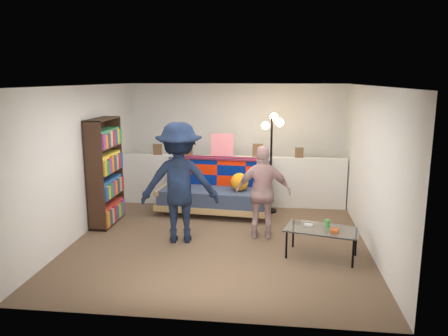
# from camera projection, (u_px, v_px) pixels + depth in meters

# --- Properties ---
(ground) EXTENTS (5.00, 5.00, 0.00)m
(ground) POSITION_uv_depth(u_px,v_px,m) (221.00, 237.00, 7.05)
(ground) COLOR brown
(ground) RESTS_ON ground
(room_shell) EXTENTS (4.60, 5.05, 2.45)m
(room_shell) POSITION_uv_depth(u_px,v_px,m) (225.00, 130.00, 7.17)
(room_shell) COLOR silver
(room_shell) RESTS_ON ground
(half_wall_ledge) EXTENTS (4.45, 0.15, 1.00)m
(half_wall_ledge) POSITION_uv_depth(u_px,v_px,m) (232.00, 181.00, 8.69)
(half_wall_ledge) COLOR silver
(half_wall_ledge) RESTS_ON ground
(ledge_decor) EXTENTS (2.97, 0.02, 0.45)m
(ledge_decor) POSITION_uv_depth(u_px,v_px,m) (221.00, 147.00, 8.56)
(ledge_decor) COLOR brown
(ledge_decor) RESTS_ON half_wall_ledge
(futon_sofa) EXTENTS (2.16, 1.18, 0.89)m
(futon_sofa) POSITION_uv_depth(u_px,v_px,m) (216.00, 191.00, 8.24)
(futon_sofa) COLOR tan
(futon_sofa) RESTS_ON ground
(bookshelf) EXTENTS (0.31, 0.92, 1.84)m
(bookshelf) POSITION_uv_depth(u_px,v_px,m) (105.00, 175.00, 7.55)
(bookshelf) COLOR black
(bookshelf) RESTS_ON ground
(coffee_table) EXTENTS (1.12, 0.79, 0.53)m
(coffee_table) POSITION_uv_depth(u_px,v_px,m) (322.00, 231.00, 6.17)
(coffee_table) COLOR black
(coffee_table) RESTS_ON ground
(floor_lamp) EXTENTS (0.41, 0.34, 1.87)m
(floor_lamp) POSITION_uv_depth(u_px,v_px,m) (272.00, 143.00, 8.13)
(floor_lamp) COLOR black
(floor_lamp) RESTS_ON ground
(person_left) EXTENTS (1.30, 0.87, 1.86)m
(person_left) POSITION_uv_depth(u_px,v_px,m) (180.00, 183.00, 6.71)
(person_left) COLOR black
(person_left) RESTS_ON ground
(person_right) EXTENTS (0.89, 0.40, 1.49)m
(person_right) POSITION_uv_depth(u_px,v_px,m) (263.00, 192.00, 6.87)
(person_right) COLOR pink
(person_right) RESTS_ON ground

